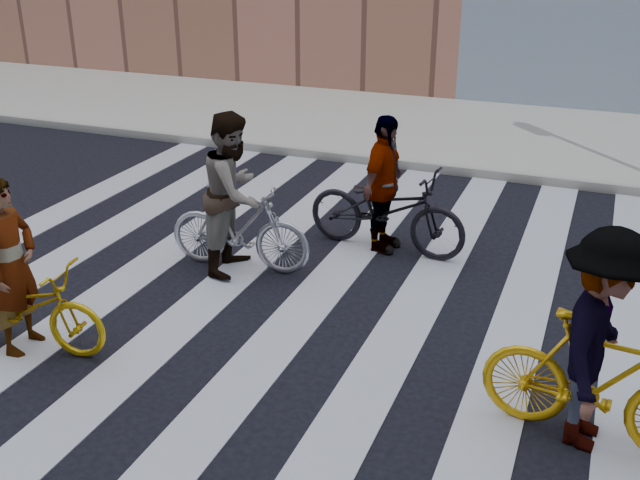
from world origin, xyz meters
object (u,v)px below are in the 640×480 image
Objects in this scene: bike_dark_rear at (386,209)px; rider_right at (600,341)px; bike_silver_mid at (239,228)px; bike_yellow_left at (23,307)px; rider_mid at (234,193)px; rider_left at (12,266)px; rider_rear at (383,184)px; bike_yellow_right at (600,382)px.

bike_dark_rear is 1.13× the size of rider_right.
rider_right is at bearing -133.80° from bike_dark_rear.
bike_silver_mid is 0.84× the size of bike_dark_rear.
rider_right is (5.18, 0.53, 0.46)m from bike_yellow_left.
bike_dark_rear is (1.46, 1.18, 0.02)m from bike_silver_mid.
rider_right reaches higher than bike_yellow_left.
rider_mid reaches higher than bike_silver_mid.
rider_left is (-0.05, 0.00, 0.43)m from bike_yellow_left.
rider_rear reaches higher than bike_dark_rear.
rider_left reaches higher than bike_dark_rear.
rider_right is at bearing 96.59° from bike_yellow_right.
rider_left is 0.96× the size of rider_right.
bike_dark_rear is (2.56, 3.59, 0.09)m from bike_yellow_left.
bike_silver_mid is at bearing 135.56° from rider_rear.
bike_dark_rear is at bearing -84.43° from rider_rear.
bike_silver_mid is 0.95× the size of rider_right.
rider_right reaches higher than rider_rear.
rider_left is (-1.15, -2.41, 0.36)m from bike_silver_mid.
rider_right is 4.06m from rider_rear.
rider_right is (4.08, -1.87, 0.39)m from bike_silver_mid.
bike_yellow_right reaches higher than bike_dark_rear.
rider_rear is (1.41, 1.18, 0.34)m from bike_silver_mid.
rider_rear is at bearing 95.57° from bike_dark_rear.
rider_right is at bearing -91.12° from bike_yellow_left.
rider_left reaches higher than bike_yellow_left.
rider_right is 1.06× the size of rider_rear.
bike_yellow_right reaches higher than bike_silver_mid.
rider_rear reaches higher than bike_yellow_left.
rider_rear is at bearing 47.76° from rider_right.
rider_right is (-0.05, 0.00, 0.36)m from bike_yellow_right.
rider_right is at bearing -119.04° from bike_silver_mid.
bike_yellow_right is at bearing -118.78° from bike_silver_mid.
rider_left is 0.92× the size of rider_mid.
bike_yellow_left is at bearing 150.59° from rider_rear.
rider_rear reaches higher than bike_silver_mid.
bike_yellow_right is 0.96× the size of rider_mid.
bike_silver_mid is 0.44m from rider_mid.
bike_dark_rear is 1.18× the size of rider_left.
bike_yellow_left is at bearing 151.02° from bike_silver_mid.
rider_left is at bearing 149.53° from bike_dark_rear.
rider_left is 5.26m from rider_right.
bike_yellow_right is 0.89× the size of bike_dark_rear.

